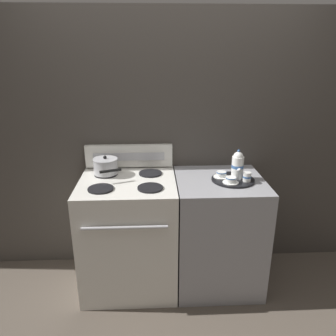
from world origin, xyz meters
TOP-DOWN VIEW (x-y plane):
  - ground_plane at (0.00, 0.00)m, footprint 6.00×6.00m
  - wall_back at (0.00, 0.36)m, footprint 6.00×0.05m
  - stove at (-0.35, -0.00)m, footprint 0.75×0.70m
  - control_panel at (-0.35, 0.31)m, footprint 0.73×0.05m
  - side_counter at (0.38, 0.00)m, footprint 0.68×0.67m
  - saucepan at (-0.52, 0.15)m, footprint 0.24×0.30m
  - serving_tray at (0.47, -0.02)m, footprint 0.33×0.33m
  - teapot at (0.51, -0.00)m, footprint 0.09×0.15m
  - teacup_left at (0.39, 0.02)m, footprint 0.12×0.12m
  - teacup_right at (0.43, -0.10)m, footprint 0.12×0.12m
  - creamer_jug at (0.56, -0.08)m, footprint 0.06×0.06m

SIDE VIEW (x-z plane):
  - ground_plane at x=0.00m, z-range 0.00..0.00m
  - side_counter at x=0.38m, z-range 0.00..0.93m
  - stove at x=-0.35m, z-range 0.00..0.93m
  - serving_tray at x=0.47m, z-range 0.93..0.94m
  - teacup_left at x=0.39m, z-range 0.94..0.98m
  - teacup_right at x=0.43m, z-range 0.94..0.98m
  - creamer_jug at x=0.56m, z-range 0.94..1.01m
  - saucepan at x=-0.52m, z-range 0.93..1.08m
  - control_panel at x=-0.35m, z-range 0.94..1.13m
  - teapot at x=0.51m, z-range 0.93..1.16m
  - wall_back at x=0.00m, z-range 0.00..2.20m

